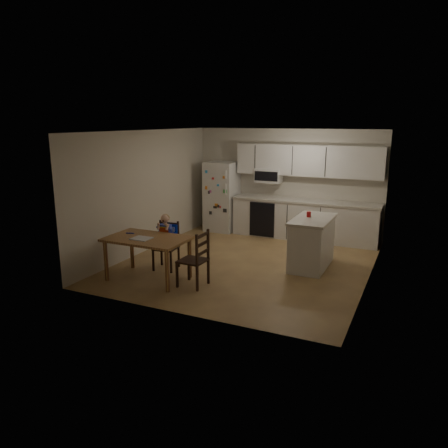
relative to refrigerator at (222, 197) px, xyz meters
name	(u,v)px	position (x,y,z in m)	size (l,w,h in m)	color
room	(257,195)	(1.55, -1.67, 0.40)	(4.52, 5.01, 2.51)	brown
refrigerator	(222,197)	(0.00, 0.00, 0.00)	(0.72, 0.70, 1.70)	silver
kitchen_run	(304,201)	(2.05, 0.09, 0.03)	(3.37, 0.62, 2.15)	silver
kitchen_island	(312,242)	(2.72, -1.83, -0.38)	(0.66, 1.27, 0.94)	silver
red_cup	(309,214)	(2.62, -1.75, 0.13)	(0.08, 0.08, 0.10)	red
dining_table	(147,243)	(0.32, -3.67, -0.21)	(1.39, 0.89, 0.74)	brown
napkin	(141,238)	(0.27, -3.77, -0.10)	(0.32, 0.28, 0.01)	#B9B9BE
toddler_spoon	(129,233)	(-0.12, -3.57, -0.10)	(0.02, 0.02, 0.12)	#0B26BC
chair_booster	(166,236)	(0.32, -3.05, -0.22)	(0.44, 0.44, 1.04)	black
chair_side	(198,256)	(1.27, -3.62, -0.31)	(0.43, 0.43, 0.95)	black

